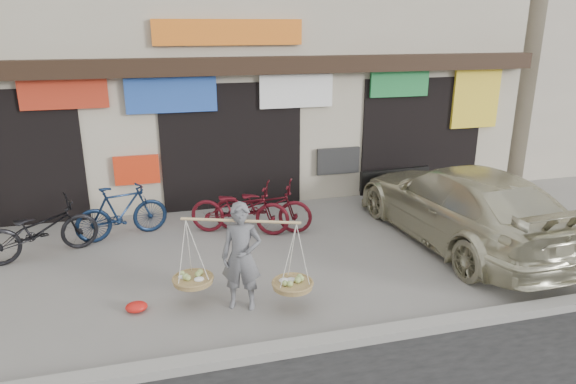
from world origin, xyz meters
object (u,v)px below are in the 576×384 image
object	(u,v)px
bike_1	(122,212)
bike_3	(240,208)
bike_0	(40,229)
suv	(460,204)
street_vendor	(242,261)
bike_2	(263,206)

from	to	relation	value
bike_1	bike_3	bearing A→B (deg)	-115.42
bike_0	suv	bearing A→B (deg)	-119.33
street_vendor	bike_2	size ratio (longest dim) A/B	0.99
bike_2	bike_3	xyz separation A→B (m)	(-0.45, 0.00, 0.00)
street_vendor	bike_2	xyz separation A→B (m)	(0.88, 2.71, -0.21)
suv	bike_0	bearing A→B (deg)	-13.71
bike_3	suv	world-z (taller)	suv
bike_1	suv	world-z (taller)	suv
bike_0	bike_2	size ratio (longest dim) A/B	0.99
bike_3	street_vendor	bearing A→B (deg)	-166.73
bike_1	bike_2	bearing A→B (deg)	-113.80
street_vendor	suv	bearing A→B (deg)	37.64
bike_1	bike_2	world-z (taller)	bike_1
bike_3	bike_1	bearing A→B (deg)	102.72
bike_1	bike_3	xyz separation A→B (m)	(2.17, -0.37, -0.01)
street_vendor	bike_3	bearing A→B (deg)	101.42
bike_0	bike_1	size ratio (longest dim) A/B	1.11
bike_0	bike_3	bearing A→B (deg)	-107.32
street_vendor	bike_2	world-z (taller)	street_vendor
bike_2	bike_3	size ratio (longest dim) A/B	1.00
bike_0	bike_3	distance (m)	3.49
street_vendor	suv	distance (m)	4.49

